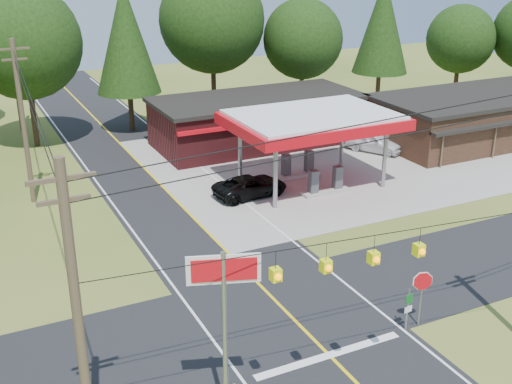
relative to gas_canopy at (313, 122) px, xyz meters
name	(u,v)px	position (x,y,z in m)	size (l,w,h in m)	color
ground	(285,311)	(-9.00, -13.00, -4.27)	(120.00, 120.00, 0.00)	#4C6022
main_highway	(285,311)	(-9.00, -13.00, -4.26)	(8.00, 120.00, 0.02)	black
cross_road	(285,311)	(-9.00, -13.00, -4.25)	(70.00, 7.00, 0.02)	black
lane_center_yellow	(285,311)	(-9.00, -13.00, -4.24)	(0.15, 110.00, 0.00)	yellow
gas_canopy	(313,122)	(0.00, 0.00, 0.00)	(10.60, 7.40, 4.88)	gray
convenience_store	(258,120)	(1.00, 9.98, -2.35)	(16.40, 7.55, 3.80)	#4E1619
strip_building	(494,115)	(19.00, 2.98, -2.35)	(20.40, 8.75, 3.80)	#321E14
utility_pole_near_left	(78,318)	(-18.50, -18.00, 0.93)	(1.80, 0.30, 10.00)	#473828
utility_pole_far_left	(23,120)	(-17.00, 5.00, 0.93)	(1.80, 0.30, 10.00)	#473828
utility_pole_north	(15,75)	(-15.50, 22.00, 0.48)	(0.30, 0.30, 9.50)	#473828
overhead_beacons	(351,242)	(-10.00, -19.00, 1.95)	(17.04, 2.04, 1.03)	black
treeline_backdrop	(136,55)	(-8.18, 11.01, 3.22)	(70.27, 51.59, 13.30)	#332316
suv_car	(250,186)	(-4.50, -0.09, -3.60)	(4.80, 4.80, 1.33)	black
sedan_car	(374,142)	(8.00, 4.00, -3.51)	(4.43, 4.43, 1.51)	silver
big_stop_sign	(224,300)	(-14.00, -18.01, 0.35)	(2.23, 0.84, 6.28)	gray
octagonal_stop_sign	(422,286)	(-4.50, -16.45, -2.34)	(0.85, 0.34, 2.57)	gray
route_sign_post	(408,306)	(-5.20, -16.52, -3.10)	(0.40, 0.11, 1.97)	gray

